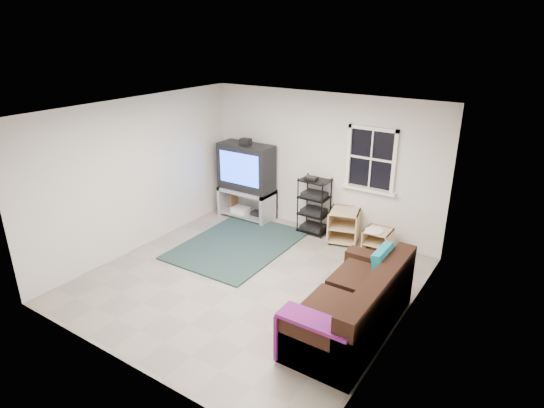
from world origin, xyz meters
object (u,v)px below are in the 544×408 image
Objects in this scene: tv_unit at (247,175)px; av_rack at (314,209)px; side_table_right at (378,240)px; side_table_left at (344,224)px; sofa at (354,308)px.

tv_unit is 1.51× the size of av_rack.
side_table_left is at bearing 165.10° from side_table_right.
side_table_left reaches higher than side_table_right.
av_rack is 1.72× the size of side_table_left.
av_rack is 3.01m from sofa.
tv_unit is 2.60× the size of side_table_left.
sofa is (1.86, -2.37, -0.13)m from av_rack.
av_rack is at bearing 171.16° from side_table_right.
sofa is (3.34, -2.28, -0.56)m from tv_unit.
sofa is (1.22, -2.35, 0.02)m from side_table_left.
av_rack reaches higher than sofa.
side_table_left is (2.12, 0.06, -0.58)m from tv_unit.
tv_unit is at bearing 177.44° from side_table_right.
side_table_right is (2.83, -0.13, -0.63)m from tv_unit.
sofa is (0.51, -2.16, 0.07)m from side_table_right.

